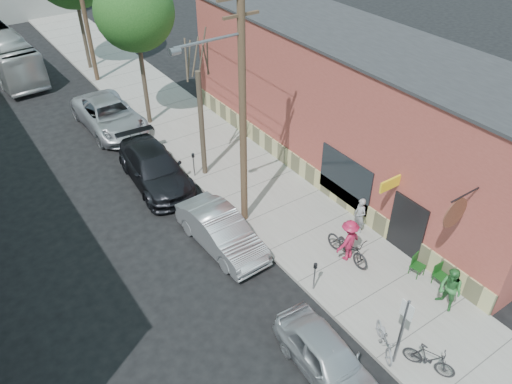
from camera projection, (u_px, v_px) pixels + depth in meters
ground at (253, 308)px, 17.62m from camera, size 120.00×120.00×0.00m
sidewalk at (203, 142)px, 26.84m from camera, size 4.50×58.00×0.15m
cafe_building at (352, 106)px, 23.12m from camera, size 6.60×20.20×6.61m
sign_post at (403, 327)px, 14.71m from camera, size 0.07×0.45×2.80m
parking_meter_near at (315, 272)px, 17.69m from camera, size 0.14×0.14×1.24m
parking_meter_far at (193, 161)px, 23.61m from camera, size 0.14×0.14×1.24m
utility_pole_near at (241, 107)px, 18.37m from camera, size 3.57×0.28×10.00m
tree_bare at (202, 125)px, 22.80m from camera, size 0.24×0.24×5.20m
tree_leafy_mid at (134, 11)px, 24.88m from camera, size 4.03×4.03×8.22m
patio_chair_a at (418, 266)px, 18.50m from camera, size 0.60×0.60×0.88m
patio_chair_b at (441, 276)px, 18.09m from camera, size 0.51×0.51×0.88m
patron_grey at (360, 216)px, 20.33m from camera, size 0.44×0.62×1.61m
patron_green at (450, 290)px, 16.97m from camera, size 0.77×0.93×1.75m
cyclist at (349, 240)px, 18.97m from camera, size 1.22×0.77×1.80m
cyclist_bike at (348, 247)px, 19.17m from camera, size 0.83×2.14×1.11m
parked_bike_a at (429, 359)px, 15.20m from camera, size 1.06×1.68×0.98m
parked_bike_b at (385, 339)px, 15.85m from camera, size 1.36×1.74×0.88m
car_0 at (327, 357)px, 15.18m from camera, size 1.89×4.18×1.39m
car_1 at (221, 231)px, 19.83m from camera, size 1.82×4.70×1.52m
car_2 at (155, 168)px, 23.43m from camera, size 2.72×5.77×1.63m
car_3 at (110, 116)px, 27.70m from camera, size 2.77×5.94×1.64m
bus at (3, 53)px, 33.77m from camera, size 3.03×10.46×2.88m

